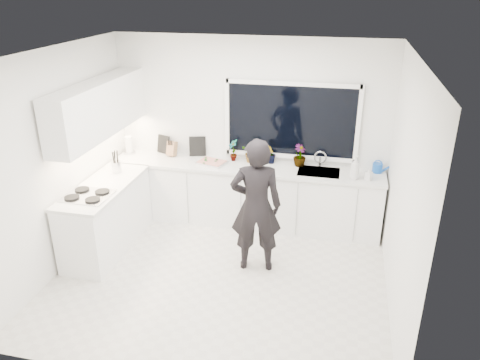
# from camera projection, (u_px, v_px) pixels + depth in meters

# --- Properties ---
(floor) EXTENTS (4.00, 3.50, 0.02)m
(floor) POSITION_uv_depth(u_px,v_px,m) (220.00, 277.00, 5.82)
(floor) COLOR beige
(floor) RESTS_ON ground
(wall_back) EXTENTS (4.00, 0.02, 2.70)m
(wall_back) POSITION_uv_depth(u_px,v_px,m) (250.00, 131.00, 6.85)
(wall_back) COLOR white
(wall_back) RESTS_ON ground
(wall_left) EXTENTS (0.02, 3.50, 2.70)m
(wall_left) POSITION_uv_depth(u_px,v_px,m) (59.00, 162.00, 5.69)
(wall_left) COLOR white
(wall_left) RESTS_ON ground
(wall_right) EXTENTS (0.02, 3.50, 2.70)m
(wall_right) POSITION_uv_depth(u_px,v_px,m) (404.00, 193.00, 4.87)
(wall_right) COLOR white
(wall_right) RESTS_ON ground
(ceiling) EXTENTS (4.00, 3.50, 0.02)m
(ceiling) POSITION_uv_depth(u_px,v_px,m) (216.00, 53.00, 4.74)
(ceiling) COLOR white
(ceiling) RESTS_ON wall_back
(window) EXTENTS (1.80, 0.02, 1.00)m
(window) POSITION_uv_depth(u_px,v_px,m) (291.00, 121.00, 6.62)
(window) COLOR black
(window) RESTS_ON wall_back
(base_cabinets_back) EXTENTS (3.92, 0.58, 0.88)m
(base_cabinets_back) POSITION_uv_depth(u_px,v_px,m) (245.00, 196.00, 6.94)
(base_cabinets_back) COLOR white
(base_cabinets_back) RESTS_ON floor
(base_cabinets_left) EXTENTS (0.58, 1.60, 0.88)m
(base_cabinets_left) POSITION_uv_depth(u_px,v_px,m) (107.00, 218.00, 6.30)
(base_cabinets_left) COLOR white
(base_cabinets_left) RESTS_ON floor
(countertop_back) EXTENTS (3.94, 0.62, 0.04)m
(countertop_back) POSITION_uv_depth(u_px,v_px,m) (245.00, 167.00, 6.75)
(countertop_back) COLOR silver
(countertop_back) RESTS_ON base_cabinets_back
(countertop_left) EXTENTS (0.62, 1.60, 0.04)m
(countertop_left) POSITION_uv_depth(u_px,v_px,m) (103.00, 187.00, 6.11)
(countertop_left) COLOR silver
(countertop_left) RESTS_ON base_cabinets_left
(upper_cabinets) EXTENTS (0.34, 2.10, 0.70)m
(upper_cabinets) POSITION_uv_depth(u_px,v_px,m) (99.00, 108.00, 6.07)
(upper_cabinets) COLOR white
(upper_cabinets) RESTS_ON wall_left
(sink) EXTENTS (0.58, 0.42, 0.14)m
(sink) POSITION_uv_depth(u_px,v_px,m) (318.00, 175.00, 6.55)
(sink) COLOR silver
(sink) RESTS_ON countertop_back
(faucet) EXTENTS (0.03, 0.03, 0.22)m
(faucet) POSITION_uv_depth(u_px,v_px,m) (320.00, 159.00, 6.67)
(faucet) COLOR silver
(faucet) RESTS_ON countertop_back
(stovetop) EXTENTS (0.56, 0.48, 0.03)m
(stovetop) POSITION_uv_depth(u_px,v_px,m) (87.00, 195.00, 5.79)
(stovetop) COLOR black
(stovetop) RESTS_ON countertop_left
(person) EXTENTS (0.69, 0.52, 1.73)m
(person) POSITION_uv_depth(u_px,v_px,m) (256.00, 206.00, 5.67)
(person) COLOR black
(person) RESTS_ON floor
(pizza_tray) EXTENTS (0.47, 0.40, 0.03)m
(pizza_tray) POSITION_uv_depth(u_px,v_px,m) (212.00, 162.00, 6.81)
(pizza_tray) COLOR #BBBBC0
(pizza_tray) RESTS_ON countertop_back
(pizza) EXTENTS (0.43, 0.35, 0.01)m
(pizza) POSITION_uv_depth(u_px,v_px,m) (212.00, 161.00, 6.81)
(pizza) COLOR red
(pizza) RESTS_ON pizza_tray
(watering_can) EXTENTS (0.15, 0.15, 0.13)m
(watering_can) POSITION_uv_depth(u_px,v_px,m) (377.00, 168.00, 6.49)
(watering_can) COLOR #124DB1
(watering_can) RESTS_ON countertop_back
(paper_towel_roll) EXTENTS (0.14, 0.14, 0.26)m
(paper_towel_roll) POSITION_uv_depth(u_px,v_px,m) (129.00, 145.00, 7.16)
(paper_towel_roll) COLOR silver
(paper_towel_roll) RESTS_ON countertop_back
(knife_block) EXTENTS (0.15, 0.13, 0.22)m
(knife_block) POSITION_uv_depth(u_px,v_px,m) (172.00, 149.00, 7.07)
(knife_block) COLOR #9A7147
(knife_block) RESTS_ON countertop_back
(utensil_crock) EXTENTS (0.14, 0.14, 0.16)m
(utensil_crock) POSITION_uv_depth(u_px,v_px,m) (117.00, 167.00, 6.48)
(utensil_crock) COLOR silver
(utensil_crock) RESTS_ON countertop_left
(picture_frame_large) EXTENTS (0.21, 0.09, 0.28)m
(picture_frame_large) POSITION_uv_depth(u_px,v_px,m) (163.00, 144.00, 7.18)
(picture_frame_large) COLOR black
(picture_frame_large) RESTS_ON countertop_back
(picture_frame_small) EXTENTS (0.25, 0.09, 0.30)m
(picture_frame_small) POSITION_uv_depth(u_px,v_px,m) (198.00, 146.00, 7.06)
(picture_frame_small) COLOR black
(picture_frame_small) RESTS_ON countertop_back
(herb_plants) EXTENTS (1.19, 0.31, 0.33)m
(herb_plants) POSITION_uv_depth(u_px,v_px,m) (263.00, 153.00, 6.78)
(herb_plants) COLOR #26662D
(herb_plants) RESTS_ON countertop_back
(soap_bottles) EXTENTS (0.33, 0.18, 0.32)m
(soap_bottles) POSITION_uv_depth(u_px,v_px,m) (358.00, 169.00, 6.23)
(soap_bottles) COLOR #D8BF66
(soap_bottles) RESTS_ON countertop_back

